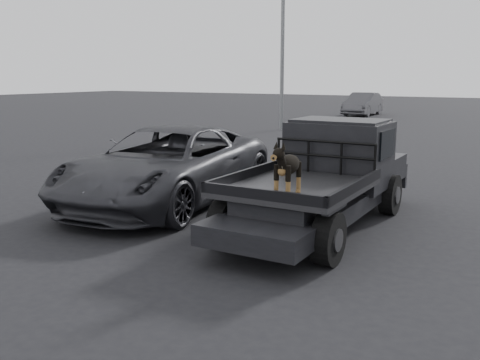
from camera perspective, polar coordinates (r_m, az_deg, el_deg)
The scene contains 7 objects.
ground at distance 7.55m, azimuth 5.50°, elevation -9.00°, with size 120.00×120.00×0.00m, color black.
flatbed_ute at distance 9.28m, azimuth 8.41°, elevation -2.26°, with size 2.00×5.40×0.92m, color black, non-canonical shape.
ute_cab at distance 10.00m, azimuth 10.60°, elevation 3.88°, with size 1.72×1.30×0.88m, color black, non-canonical shape.
headache_rack at distance 9.32m, azimuth 9.00°, elevation 2.39°, with size 1.80×0.08×0.55m, color black, non-canonical shape.
dog at distance 7.56m, azimuth 5.13°, elevation 1.19°, with size 0.32×0.60×0.74m, color black, non-canonical shape.
parked_suv at distance 10.99m, azimuth -7.79°, elevation 1.54°, with size 2.58×5.59×1.55m, color #2E2E33.
distant_car_a at distance 35.71m, azimuth 12.97°, elevation 7.90°, with size 1.54×4.42×1.46m, color #48484C.
Camera 1 is at (2.93, -6.45, 2.60)m, focal length 40.00 mm.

